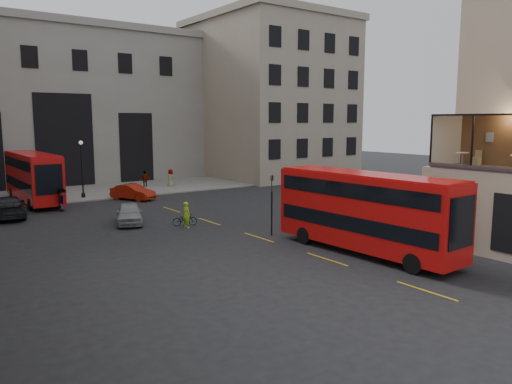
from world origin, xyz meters
TOP-DOWN VIEW (x-y plane):
  - ground at (0.00, 0.00)m, footprint 140.00×140.00m
  - gateway at (-5.00, 47.99)m, footprint 35.00×10.60m
  - building_right at (20.00, 39.97)m, footprint 16.60×18.60m
  - pavement_far at (-6.00, 38.00)m, footprint 40.00×12.00m
  - traffic_light_near at (-1.00, 12.00)m, footprint 0.16×0.20m
  - street_lamp_b at (-6.00, 34.00)m, footprint 0.36×0.36m
  - bus_near at (0.50, 5.71)m, footprint 2.95×11.06m
  - bus_far at (-10.23, 34.00)m, footprint 2.58×10.94m
  - car_a at (-6.84, 20.71)m, footprint 3.13×4.61m
  - car_b at (-2.57, 30.61)m, footprint 3.24×4.52m
  - car_c at (-13.31, 27.98)m, footprint 2.91×5.80m
  - bicycle at (-3.99, 17.89)m, footprint 1.74×1.15m
  - cyclist at (-4.24, 17.17)m, footprint 0.54×0.72m
  - pedestrian_b at (-9.35, 28.25)m, footprint 1.18×1.37m
  - pedestrian_c at (1.64, 37.61)m, footprint 1.09×0.53m
  - pedestrian_d at (4.08, 36.48)m, footprint 0.76×1.03m
  - cafe_table_far at (5.45, 3.30)m, footprint 0.66×0.66m
  - cafe_chair_d at (7.52, 3.68)m, footprint 0.43×0.43m

SIDE VIEW (x-z plane):
  - ground at x=0.00m, z-range 0.00..0.00m
  - pavement_far at x=-6.00m, z-range 0.00..0.12m
  - bicycle at x=-3.99m, z-range 0.00..0.86m
  - car_b at x=-2.57m, z-range 0.00..1.42m
  - car_a at x=-6.84m, z-range 0.00..1.46m
  - car_c at x=-13.31m, z-range 0.00..1.62m
  - cyclist at x=-4.24m, z-range 0.00..1.77m
  - pedestrian_c at x=1.64m, z-range 0.00..1.81m
  - pedestrian_b at x=-9.35m, z-range 0.00..1.84m
  - pedestrian_d at x=4.08m, z-range 0.00..1.94m
  - street_lamp_b at x=-6.00m, z-range -0.27..5.06m
  - traffic_light_near at x=-1.00m, z-range 0.52..4.32m
  - bus_far at x=-10.23m, z-range 0.27..4.63m
  - bus_near at x=0.50m, z-range 0.27..4.65m
  - cafe_chair_d at x=7.52m, z-range 4.43..5.28m
  - cafe_table_far at x=5.45m, z-range 4.73..5.56m
  - gateway at x=-5.00m, z-range 0.39..18.39m
  - building_right at x=20.00m, z-range 0.39..20.39m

